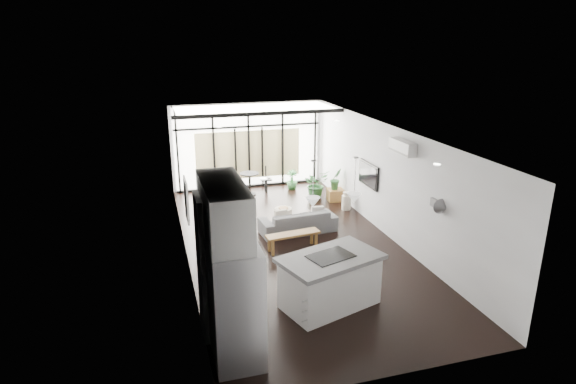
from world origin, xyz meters
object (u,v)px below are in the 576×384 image
console_bench (293,241)px  pouf (283,215)px  milk_can (346,201)px  island (330,281)px  sofa (298,218)px  tv (369,175)px  fridge (236,305)px

console_bench → pouf: console_bench is taller
milk_can → island: bearing=-116.2°
milk_can → pouf: bearing=-168.6°
sofa → pouf: 0.84m
pouf → console_bench: bearing=-98.7°
island → sofa: size_ratio=0.94×
console_bench → milk_can: 3.20m
tv → milk_can: bearing=102.7°
island → fridge: 2.28m
fridge → island: bearing=29.2°
island → fridge: (-1.95, -1.09, 0.46)m
pouf → milk_can: 2.07m
fridge → sofa: fridge is taller
fridge → sofa: 5.31m
console_bench → milk_can: size_ratio=2.45×
console_bench → milk_can: (2.30, 2.22, 0.06)m
fridge → pouf: (2.29, 5.47, -0.77)m
fridge → pouf: size_ratio=4.06×
sofa → console_bench: 1.12m
console_bench → tv: bearing=20.6°
console_bench → milk_can: bearing=37.4°
pouf → tv: tv is taller
fridge → milk_can: 7.33m
console_bench → sofa: bearing=59.7°
fridge → sofa: size_ratio=0.98×
pouf → milk_can: milk_can is taller
island → console_bench: size_ratio=1.41×
sofa → tv: tv is taller
console_bench → island: bearing=-97.8°
tv → fridge: bearing=-132.4°
island → pouf: 4.41m
fridge → milk_can: size_ratio=3.62×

